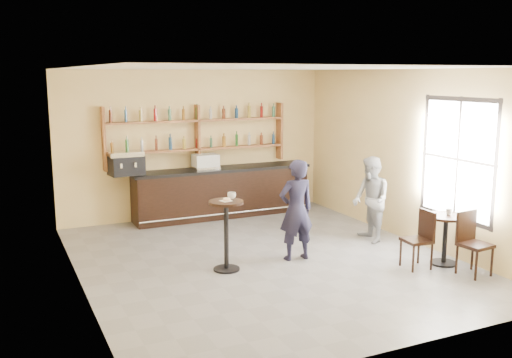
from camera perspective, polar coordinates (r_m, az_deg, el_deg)
name	(u,v)px	position (r m, az deg, el deg)	size (l,w,h in m)	color
floor	(265,260)	(9.76, 0.93, -8.11)	(7.00, 7.00, 0.00)	slate
ceiling	(266,68)	(9.25, 0.99, 11.04)	(7.00, 7.00, 0.00)	white
wall_back	(196,144)	(12.58, -6.04, 3.52)	(7.00, 7.00, 0.00)	#F0CF88
wall_front	(405,213)	(6.47, 14.66, -3.35)	(7.00, 7.00, 0.00)	#F0CF88
wall_left	(77,181)	(8.52, -17.51, -0.22)	(7.00, 7.00, 0.00)	#F0CF88
wall_right	(410,156)	(11.01, 15.16, 2.22)	(7.00, 7.00, 0.00)	#F0CF88
window_pane	(458,159)	(10.11, 19.52, 1.86)	(2.00, 2.00, 0.00)	white
window_frame	(457,159)	(10.11, 19.50, 1.86)	(0.04, 1.70, 2.10)	black
shelf_unit	(198,135)	(12.44, -5.86, 4.42)	(4.00, 0.26, 1.40)	brown
liquor_bottles	(197,127)	(12.42, -5.88, 5.20)	(3.68, 0.10, 1.00)	#8C5919
bar_counter	(222,192)	(12.59, -3.41, -1.31)	(4.01, 0.78, 1.08)	black
espresso_machine	(126,163)	(11.86, -12.87, 1.55)	(0.67, 0.43, 0.48)	black
pastry_case	(205,162)	(12.33, -5.08, 1.74)	(0.54, 0.43, 0.32)	silver
pedestal_table	(226,236)	(9.13, -2.99, -5.69)	(0.55, 0.55, 1.14)	black
napkin	(226,201)	(8.99, -3.02, -2.19)	(0.16, 0.16, 0.00)	white
donut	(227,199)	(8.97, -2.94, -2.05)	(0.12, 0.12, 0.04)	#E09652
cup_pedestal	(232,196)	(9.12, -2.45, -1.67)	(0.14, 0.14, 0.11)	white
man_main	(296,210)	(9.60, 4.03, -3.11)	(0.63, 0.41, 1.72)	black
cafe_table	(445,240)	(9.94, 18.37, -5.78)	(0.66, 0.66, 0.83)	black
cup_cafe	(449,212)	(9.86, 18.73, -3.13)	(0.11, 0.11, 0.10)	white
chair_west	(417,240)	(9.61, 15.77, -5.86)	(0.41, 0.41, 0.95)	black
chair_south	(475,244)	(9.55, 21.08, -6.11)	(0.43, 0.43, 1.00)	black
patron_second	(371,200)	(10.82, 11.41, -2.03)	(0.78, 0.61, 1.61)	gray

